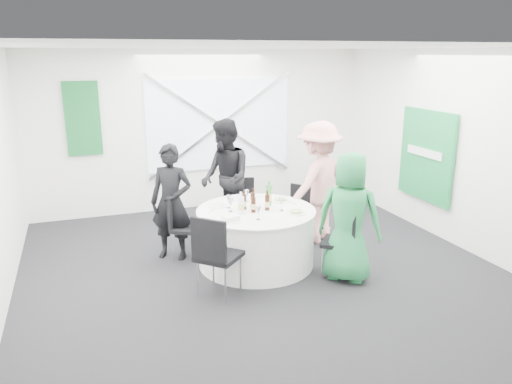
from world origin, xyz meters
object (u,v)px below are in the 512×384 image
object	(u,v)px
chair_front_left	(215,251)
person_man_back_left	(171,202)
chair_back_right	(297,208)
chair_back_left	(182,222)
person_man_back	(225,178)
banquet_table	(256,237)
person_woman_pink	(318,182)
green_water_bottle	(269,195)
person_woman_green	(349,217)
chair_back	(243,203)
clear_water_bottle	(241,205)
chair_front_right	(346,237)

from	to	relation	value
chair_front_left	person_man_back_left	size ratio (longest dim) A/B	0.63
chair_back_right	chair_back_left	bearing A→B (deg)	-122.17
chair_front_left	person_man_back	xyz separation A→B (m)	(0.71, 1.98, 0.31)
banquet_table	person_woman_pink	world-z (taller)	person_woman_pink
banquet_table	chair_back_right	world-z (taller)	chair_back_right
chair_back_left	chair_back_right	world-z (taller)	chair_back_left
person_man_back_left	green_water_bottle	size ratio (longest dim) A/B	4.73
chair_back_left	person_woman_pink	world-z (taller)	person_woman_pink
chair_back_left	person_man_back_left	size ratio (longest dim) A/B	0.56
chair_back_left	green_water_bottle	distance (m)	1.23
chair_back_right	green_water_bottle	xyz separation A→B (m)	(-0.68, -0.55, 0.42)
person_woman_green	green_water_bottle	bearing A→B (deg)	-12.73
person_woman_green	chair_back	bearing A→B (deg)	-27.40
chair_front_left	chair_back	bearing A→B (deg)	-71.84
person_woman_pink	person_woman_green	xyz separation A→B (m)	(-0.25, -1.33, -0.09)
banquet_table	green_water_bottle	distance (m)	0.58
chair_back_right	person_man_back_left	world-z (taller)	person_man_back_left
person_man_back_left	clear_water_bottle	distance (m)	1.04
chair_back_right	green_water_bottle	size ratio (longest dim) A/B	2.45
chair_back_right	clear_water_bottle	world-z (taller)	clear_water_bottle
chair_back_left	chair_front_left	world-z (taller)	chair_front_left
chair_front_right	person_man_back	size ratio (longest dim) A/B	0.51
chair_front_left	person_man_back_left	xyz separation A→B (m)	(-0.23, 1.37, 0.20)
green_water_bottle	chair_back	bearing A→B (deg)	93.01
chair_front_right	person_man_back	bearing A→B (deg)	-114.63
chair_back_right	clear_water_bottle	distance (m)	1.45
chair_front_right	person_woman_pink	size ratio (longest dim) A/B	0.51
person_man_back_left	chair_back	bearing A→B (deg)	53.91
person_man_back	person_woman_green	world-z (taller)	person_man_back
chair_front_right	person_woman_pink	xyz separation A→B (m)	(0.24, 1.26, 0.37)
chair_back_right	chair_front_right	world-z (taller)	chair_front_right
chair_back_right	clear_water_bottle	size ratio (longest dim) A/B	2.85
banquet_table	chair_back_left	xyz separation A→B (m)	(-0.87, 0.53, 0.14)
chair_front_right	chair_front_left	size ratio (longest dim) A/B	0.91
banquet_table	clear_water_bottle	size ratio (longest dim) A/B	5.41
person_woman_pink	green_water_bottle	size ratio (longest dim) A/B	5.37
green_water_bottle	chair_back_right	bearing A→B (deg)	38.90
chair_front_right	green_water_bottle	distance (m)	1.18
green_water_bottle	chair_front_left	bearing A→B (deg)	-138.03
green_water_bottle	clear_water_bottle	world-z (taller)	green_water_bottle
chair_front_right	banquet_table	bearing A→B (deg)	-90.00
banquet_table	chair_back_left	bearing A→B (deg)	148.51
banquet_table	person_man_back	bearing A→B (deg)	92.55
banquet_table	person_man_back	world-z (taller)	person_man_back
chair_back	chair_front_right	size ratio (longest dim) A/B	0.98
chair_front_right	green_water_bottle	world-z (taller)	green_water_bottle
banquet_table	chair_back	world-z (taller)	chair_back
banquet_table	person_man_back_left	bearing A→B (deg)	148.66
person_man_back	chair_back	bearing A→B (deg)	59.68
chair_back_left	person_man_back_left	bearing A→B (deg)	91.26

